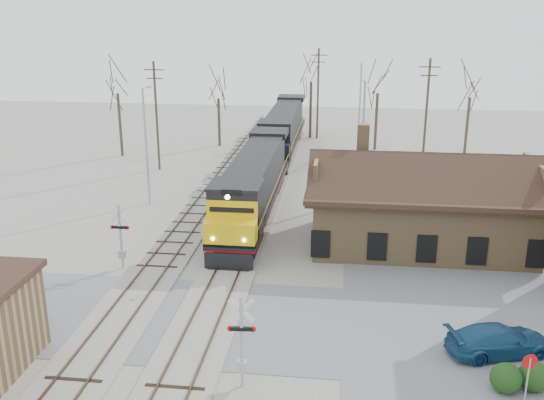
{
  "coord_description": "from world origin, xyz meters",
  "views": [
    {
      "loc": [
        6.74,
        -27.29,
        15.51
      ],
      "look_at": [
        2.32,
        9.0,
        3.74
      ],
      "focal_mm": 40.0,
      "sensor_mm": 36.0,
      "label": 1
    }
  ],
  "objects_px": {
    "locomotive_trailing": "(283,129)",
    "depot": "(420,211)",
    "locomotive_lead": "(253,185)",
    "parked_car": "(499,340)"
  },
  "relations": [
    {
      "from": "parked_car",
      "to": "locomotive_trailing",
      "type": "bearing_deg",
      "value": 3.08
    },
    {
      "from": "depot",
      "to": "parked_car",
      "type": "xyz_separation_m",
      "value": [
        2.22,
        -13.49,
        -1.69
      ]
    },
    {
      "from": "depot",
      "to": "parked_car",
      "type": "distance_m",
      "value": 13.78
    },
    {
      "from": "depot",
      "to": "locomotive_lead",
      "type": "relative_size",
      "value": 0.7
    },
    {
      "from": "locomotive_lead",
      "to": "locomotive_trailing",
      "type": "bearing_deg",
      "value": 90.0
    },
    {
      "from": "parked_car",
      "to": "locomotive_lead",
      "type": "bearing_deg",
      "value": 22.02
    },
    {
      "from": "locomotive_trailing",
      "to": "parked_car",
      "type": "xyz_separation_m",
      "value": [
        14.21,
        -39.67,
        -1.81
      ]
    },
    {
      "from": "locomotive_trailing",
      "to": "depot",
      "type": "bearing_deg",
      "value": -65.4
    },
    {
      "from": "depot",
      "to": "parked_car",
      "type": "relative_size",
      "value": 3.09
    },
    {
      "from": "locomotive_trailing",
      "to": "parked_car",
      "type": "relative_size",
      "value": 4.4
    }
  ]
}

